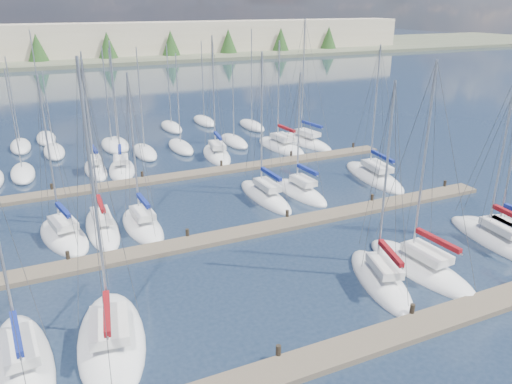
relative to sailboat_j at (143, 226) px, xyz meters
name	(u,v)px	position (x,y,z in m)	size (l,w,h in m)	color
ground	(125,116)	(6.44, 39.80, -0.18)	(400.00, 400.00, 0.00)	#223044
dock_near	(360,346)	(6.44, -18.19, -0.03)	(44.00, 1.93, 1.10)	#6B5E4C
dock_mid	(244,232)	(6.44, -4.19, -0.03)	(44.00, 1.93, 1.10)	#6B5E4C
dock_far	(186,175)	(6.44, 9.81, -0.03)	(44.00, 1.93, 1.10)	#6B5E4C
sailboat_j	(143,226)	(0.00, 0.00, 0.00)	(2.79, 7.16, 12.09)	white
sailboat_p	(217,154)	(11.56, 15.00, 0.00)	(3.80, 8.13, 13.32)	white
sailboat_f	(495,240)	(21.88, -12.73, 0.00)	(3.20, 8.69, 12.24)	white
sailboat_o	(122,169)	(1.17, 14.10, 0.01)	(3.72, 7.28, 13.20)	white
sailboat_e	(420,267)	(14.44, -13.50, 0.00)	(3.30, 8.73, 13.59)	white
sailboat_l	(301,192)	(14.17, 1.15, 0.00)	(2.86, 7.35, 11.18)	white
sailboat_k	(265,196)	(10.91, 1.57, 0.01)	(2.44, 8.48, 12.90)	white
sailboat_i	(102,228)	(-2.79, 0.82, 0.01)	(2.44, 8.00, 13.12)	white
sailboat_n	(96,170)	(-1.21, 15.11, 0.02)	(2.02, 6.62, 12.26)	white
sailboat_m	(374,177)	(22.59, 1.85, -0.01)	(4.06, 9.73, 13.01)	white
sailboat_g	(506,238)	(22.77, -12.90, 0.00)	(3.10, 8.44, 13.96)	white
sailboat_h	(64,236)	(-5.49, 0.65, -0.01)	(4.05, 7.55, 12.22)	white
sailboat_b	(23,363)	(-8.47, -12.64, -0.01)	(3.24, 8.65, 11.77)	white
sailboat_c	(111,340)	(-4.45, -12.69, -0.01)	(4.54, 9.17, 14.49)	white
sailboat_q	(281,146)	(19.46, 14.98, -0.02)	(3.61, 8.91, 12.60)	white
sailboat_r	(305,142)	(22.98, 15.53, 0.00)	(3.97, 9.44, 14.81)	white
sailboat_d	(380,280)	(11.19, -13.72, 0.00)	(4.36, 8.02, 12.68)	white
distant_boats	(114,144)	(2.10, 23.56, 0.11)	(36.93, 20.75, 13.30)	#9EA0A5
shoreline	(12,33)	(-6.85, 129.57, 7.26)	(400.00, 60.00, 38.00)	#666B51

